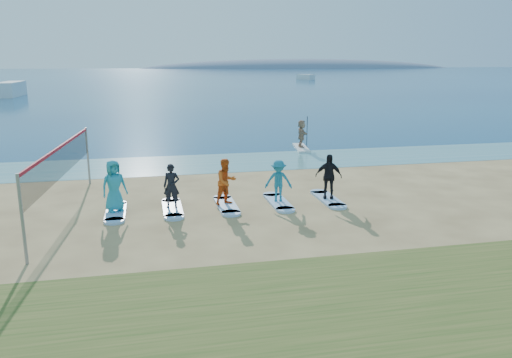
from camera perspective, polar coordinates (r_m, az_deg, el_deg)
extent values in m
plane|color=tan|center=(16.93, 4.55, -5.01)|extent=(600.00, 600.00, 0.00)
plane|color=teal|center=(26.81, -1.94, 1.97)|extent=(600.00, 600.00, 0.00)
plane|color=navy|center=(175.49, -11.03, 11.51)|extent=(600.00, 600.00, 0.00)
ellipsoid|color=slate|center=(330.78, 5.32, 12.52)|extent=(220.00, 56.00, 18.00)
cylinder|color=gray|center=(14.56, -25.16, -4.23)|extent=(0.09, 0.09, 2.50)
cylinder|color=gray|center=(23.05, -18.67, 2.51)|extent=(0.09, 0.09, 2.50)
cube|color=black|center=(18.61, -21.34, 1.85)|extent=(0.77, 8.97, 1.00)
cube|color=#B0121E|center=(18.52, -21.48, 3.42)|extent=(0.80, 8.97, 0.10)
cube|color=silver|center=(30.89, 5.19, 3.56)|extent=(1.15, 3.07, 0.12)
imported|color=tan|center=(30.75, 5.22, 5.19)|extent=(0.71, 1.59, 1.66)
cube|color=silver|center=(83.69, -26.14, 8.47)|extent=(2.58, 8.85, 2.14)
cube|color=silver|center=(139.04, 5.68, 11.23)|extent=(3.86, 6.07, 1.42)
cube|color=#98BFEC|center=(18.58, -15.73, -3.65)|extent=(0.70, 2.20, 0.09)
imported|color=teal|center=(18.33, -15.92, -0.76)|extent=(1.06, 0.91, 1.84)
cube|color=#98BFEC|center=(18.55, -9.53, -3.35)|extent=(0.70, 2.20, 0.09)
imported|color=black|center=(18.33, -9.63, -0.79)|extent=(0.65, 0.50, 1.62)
cube|color=#98BFEC|center=(18.74, -3.39, -3.01)|extent=(0.70, 2.20, 0.09)
imported|color=#D15116|center=(18.50, -3.43, -0.31)|extent=(1.04, 0.95, 1.73)
cube|color=#98BFEC|center=(19.14, 2.55, -2.64)|extent=(0.70, 2.20, 0.09)
imported|color=teal|center=(18.92, 2.58, -0.20)|extent=(1.15, 0.84, 1.59)
cube|color=#98BFEC|center=(19.73, 8.20, -2.27)|extent=(0.70, 2.20, 0.09)
imported|color=black|center=(19.51, 8.29, 0.31)|extent=(1.10, 0.75, 1.74)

